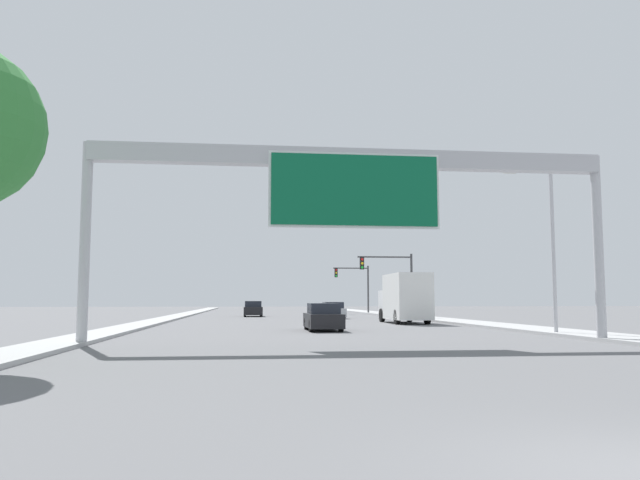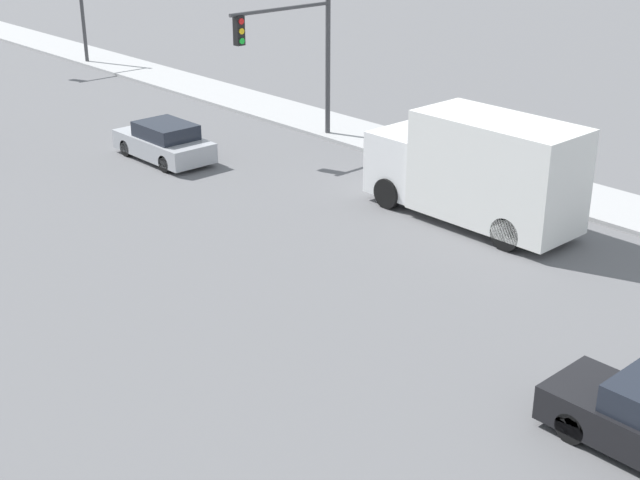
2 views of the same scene
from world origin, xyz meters
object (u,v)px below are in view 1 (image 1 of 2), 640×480
at_px(sign_gantry, 354,180).
at_px(car_mid_left, 333,311).
at_px(car_near_center, 253,309).
at_px(street_lamp_right, 547,234).
at_px(traffic_light_near_intersection, 393,274).
at_px(traffic_light_mid_block, 356,281).
at_px(truck_box_primary, 405,298).
at_px(car_far_left, 323,318).

xyz_separation_m(sign_gantry, car_mid_left, (3.50, 31.92, -5.55)).
bearing_deg(car_near_center, street_lamp_right, -68.60).
xyz_separation_m(car_near_center, traffic_light_near_intersection, (12.11, -9.07, 3.18)).
distance_m(sign_gantry, traffic_light_near_intersection, 31.39).
height_order(car_near_center, street_lamp_right, street_lamp_right).
distance_m(sign_gantry, car_near_center, 39.70).
bearing_deg(traffic_light_mid_block, sign_gantry, -100.00).
height_order(car_mid_left, traffic_light_near_intersection, traffic_light_near_intersection).
relative_size(sign_gantry, car_mid_left, 4.70).
relative_size(car_mid_left, traffic_light_mid_block, 0.75).
relative_size(car_near_center, truck_box_primary, 0.61).
height_order(truck_box_primary, traffic_light_near_intersection, traffic_light_near_intersection).
height_order(car_mid_left, car_near_center, car_near_center).
height_order(sign_gantry, car_mid_left, sign_gantry).
height_order(traffic_light_near_intersection, street_lamp_right, street_lamp_right).
bearing_deg(traffic_light_near_intersection, sign_gantry, -105.96).
xyz_separation_m(traffic_light_near_intersection, street_lamp_right, (1.44, -25.50, 0.85)).
relative_size(truck_box_primary, street_lamp_right, 0.89).
bearing_deg(car_mid_left, car_near_center, 134.03).
bearing_deg(street_lamp_right, sign_gantry, -155.41).
height_order(sign_gantry, traffic_light_mid_block, sign_gantry).
distance_m(sign_gantry, car_far_left, 11.40).
xyz_separation_m(car_mid_left, car_far_left, (-3.50, -21.96, 0.00)).
distance_m(car_far_left, traffic_light_near_intersection, 22.13).
xyz_separation_m(traffic_light_mid_block, street_lamp_right, (1.21, -45.50, 0.87)).
xyz_separation_m(car_near_center, car_far_left, (3.50, -29.21, -0.03)).
bearing_deg(street_lamp_right, traffic_light_mid_block, 91.52).
relative_size(sign_gantry, car_far_left, 4.66).
bearing_deg(traffic_light_near_intersection, truck_box_primary, -98.93).
bearing_deg(sign_gantry, traffic_light_near_intersection, 74.04).
xyz_separation_m(car_near_center, street_lamp_right, (13.55, -34.56, 4.03)).
distance_m(traffic_light_mid_block, street_lamp_right, 45.52).
xyz_separation_m(car_far_left, street_lamp_right, (10.05, -5.36, 4.05)).
relative_size(sign_gantry, traffic_light_near_intersection, 3.57).
bearing_deg(sign_gantry, car_near_center, 95.11).
xyz_separation_m(sign_gantry, truck_box_primary, (7.00, 19.85, -4.50)).
bearing_deg(traffic_light_mid_block, car_far_left, -102.42).
xyz_separation_m(sign_gantry, traffic_light_near_intersection, (8.61, 30.09, -2.34)).
bearing_deg(traffic_light_near_intersection, car_near_center, 143.17).
bearing_deg(car_near_center, truck_box_primary, -61.46).
height_order(truck_box_primary, street_lamp_right, street_lamp_right).
bearing_deg(car_near_center, car_mid_left, -45.97).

